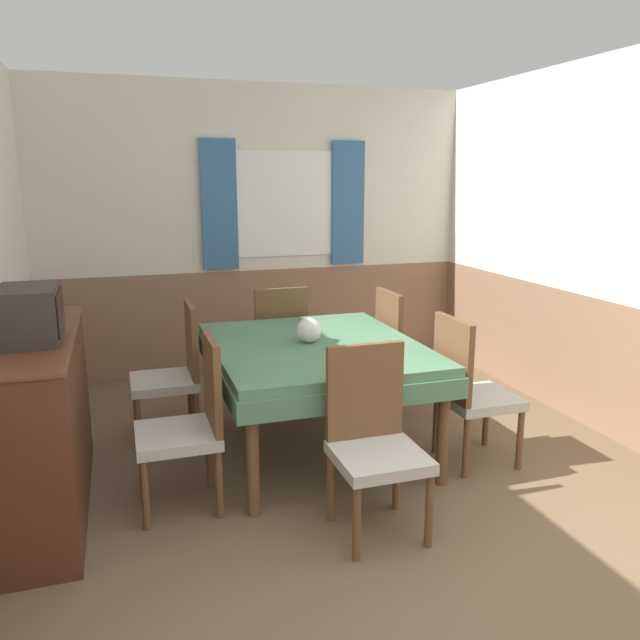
% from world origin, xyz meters
% --- Properties ---
extents(wall_back, '(4.31, 0.10, 2.60)m').
position_xyz_m(wall_back, '(0.01, 4.06, 1.31)').
color(wall_back, silver).
rests_on(wall_back, ground_plane).
extents(wall_right, '(0.05, 4.44, 2.60)m').
position_xyz_m(wall_right, '(1.98, 2.02, 1.30)').
color(wall_right, silver).
rests_on(wall_right, ground_plane).
extents(dining_table, '(1.32, 1.58, 0.74)m').
position_xyz_m(dining_table, '(-0.07, 2.15, 0.64)').
color(dining_table, '#4C7A56').
rests_on(dining_table, ground_plane).
extents(chair_head_near, '(0.44, 0.44, 0.95)m').
position_xyz_m(chair_head_near, '(-0.07, 1.16, 0.50)').
color(chair_head_near, brown).
rests_on(chair_head_near, ground_plane).
extents(chair_head_window, '(0.44, 0.44, 0.95)m').
position_xyz_m(chair_head_window, '(-0.07, 3.14, 0.50)').
color(chair_head_window, brown).
rests_on(chair_head_window, ground_plane).
extents(chair_left_far, '(0.44, 0.44, 0.95)m').
position_xyz_m(chair_left_far, '(-0.93, 2.63, 0.50)').
color(chair_left_far, brown).
rests_on(chair_left_far, ground_plane).
extents(chair_right_near, '(0.44, 0.44, 0.95)m').
position_xyz_m(chair_right_near, '(0.79, 1.67, 0.50)').
color(chair_right_near, brown).
rests_on(chair_right_near, ground_plane).
extents(chair_left_near, '(0.44, 0.44, 0.95)m').
position_xyz_m(chair_left_near, '(-0.93, 1.67, 0.50)').
color(chair_left_near, brown).
rests_on(chair_left_near, ground_plane).
extents(chair_right_far, '(0.44, 0.44, 0.95)m').
position_xyz_m(chair_right_far, '(0.79, 2.63, 0.50)').
color(chair_right_far, brown).
rests_on(chair_right_far, ground_plane).
extents(sideboard, '(0.46, 1.52, 0.98)m').
position_xyz_m(sideboard, '(-1.71, 1.88, 0.50)').
color(sideboard, '#4C2819').
rests_on(sideboard, ground_plane).
extents(tv, '(0.29, 0.42, 0.28)m').
position_xyz_m(tv, '(-1.68, 1.74, 1.12)').
color(tv, '#2D2823').
rests_on(tv, sideboard).
extents(vase, '(0.16, 0.16, 0.16)m').
position_xyz_m(vase, '(-0.10, 2.17, 0.82)').
color(vase, silver).
rests_on(vase, dining_table).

